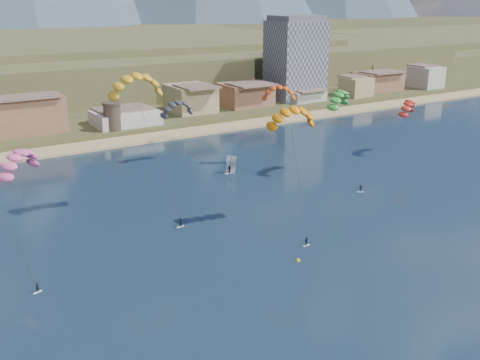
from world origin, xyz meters
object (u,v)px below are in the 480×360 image
object	(u,v)px
windsurfer	(230,168)
buoy	(298,260)
apartment_tower	(295,58)
watchtower	(112,116)
kitesurfer_orange	(292,114)
kitesurfer_green	(339,97)
kitesurfer_yellow	(136,82)

from	to	relation	value
windsurfer	buoy	size ratio (longest dim) A/B	6.04
apartment_tower	windsurfer	distance (m)	95.67
apartment_tower	watchtower	size ratio (longest dim) A/B	3.72
kitesurfer_orange	kitesurfer_green	distance (m)	33.59
apartment_tower	kitesurfer_green	bearing A→B (deg)	-120.73
kitesurfer_yellow	windsurfer	distance (m)	39.05
buoy	watchtower	bearing A→B (deg)	88.04
apartment_tower	windsurfer	xyz separation A→B (m)	(-68.48, -64.75, -16.46)
kitesurfer_green	buoy	bearing A→B (deg)	-137.84
kitesurfer_green	kitesurfer_orange	bearing A→B (deg)	-146.24
kitesurfer_green	apartment_tower	bearing A→B (deg)	59.27
windsurfer	kitesurfer_orange	bearing A→B (deg)	-100.26
kitesurfer_green	buoy	size ratio (longest dim) A/B	32.66
apartment_tower	kitesurfer_yellow	xyz separation A→B (m)	(-96.23, -76.77, 8.24)
kitesurfer_yellow	windsurfer	world-z (taller)	kitesurfer_yellow
kitesurfer_yellow	buoy	size ratio (longest dim) A/B	41.34
apartment_tower	kitesurfer_orange	distance (m)	121.95
apartment_tower	kitesurfer_green	distance (m)	90.81
kitesurfer_yellow	kitesurfer_orange	world-z (taller)	kitesurfer_yellow
apartment_tower	kitesurfer_green	xyz separation A→B (m)	(-46.40, -78.05, 0.97)
kitesurfer_orange	buoy	world-z (taller)	kitesurfer_orange
kitesurfer_green	buoy	xyz separation A→B (m)	(-36.94, -33.45, -18.67)
apartment_tower	buoy	world-z (taller)	apartment_tower
kitesurfer_orange	kitesurfer_green	world-z (taller)	kitesurfer_orange
kitesurfer_green	watchtower	bearing A→B (deg)	117.68
kitesurfer_orange	kitesurfer_green	bearing A→B (deg)	33.76
windsurfer	watchtower	bearing A→B (deg)	102.79
watchtower	kitesurfer_orange	distance (m)	84.17
windsurfer	buoy	xyz separation A→B (m)	(-14.86, -46.75, -1.24)
kitesurfer_yellow	kitesurfer_green	size ratio (longest dim) A/B	1.27
watchtower	buoy	xyz separation A→B (m)	(-3.34, -97.50, -6.25)
kitesurfer_green	windsurfer	world-z (taller)	kitesurfer_green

